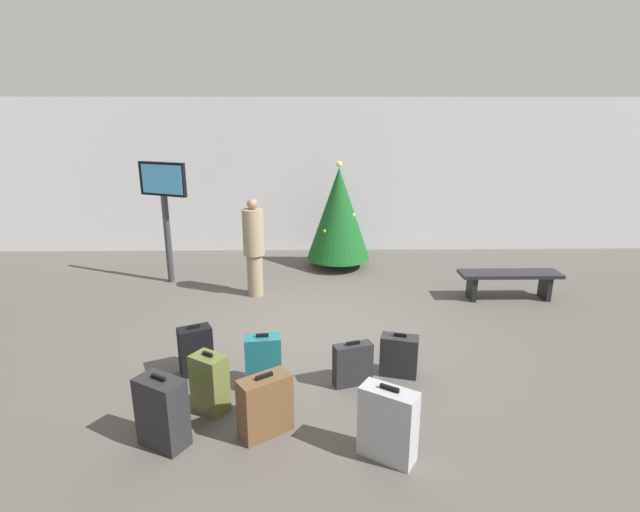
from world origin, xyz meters
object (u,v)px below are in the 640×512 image
Objects in this scene: suitcase_1 at (263,362)px; waiting_bench at (509,278)px; flight_info_kiosk at (164,198)px; suitcase_2 at (353,364)px; suitcase_3 at (162,412)px; suitcase_4 at (388,424)px; suitcase_0 at (210,383)px; suitcase_5 at (265,406)px; suitcase_6 at (196,350)px; traveller_0 at (254,246)px; suitcase_7 at (399,356)px; holiday_tree at (339,214)px.

waiting_bench is at bearing 34.97° from suitcase_1.
flight_info_kiosk is 3.31× the size of suitcase_1.
suitcase_2 is at bearing -49.69° from flight_info_kiosk.
suitcase_4 is (2.11, -0.22, 0.00)m from suitcase_3.
suitcase_0 reaches higher than suitcase_1.
waiting_bench is 4.83m from suitcase_1.
suitcase_6 is (-0.96, 1.21, -0.01)m from suitcase_5.
suitcase_1 is at bearing -82.00° from traveller_0.
flight_info_kiosk is 3.56× the size of suitcase_6.
suitcase_0 is at bearing -91.61° from traveller_0.
suitcase_0 is 0.93× the size of suitcase_3.
suitcase_0 is at bearing -161.67° from suitcase_7.
suitcase_6 is at bearing -153.43° from waiting_bench.
holiday_tree reaches higher than suitcase_0.
traveller_0 is 2.33× the size of suitcase_3.
suitcase_7 is (0.50, -4.39, -0.88)m from holiday_tree.
suitcase_4 reaches higher than suitcase_3.
flight_info_kiosk is 4.10× the size of suitcase_2.
suitcase_7 is at bearing 76.05° from suitcase_4.
suitcase_0 is at bearing 156.43° from suitcase_4.
suitcase_4 reaches higher than suitcase_6.
traveller_0 is 3.16× the size of suitcase_7.
suitcase_2 is (-2.92, -2.71, -0.11)m from waiting_bench.
suitcase_7 is (-2.34, -2.50, -0.11)m from waiting_bench.
suitcase_7 is at bearing -43.24° from flight_info_kiosk.
suitcase_6 is at bearing 157.20° from suitcase_1.
suitcase_4 is at bearing -124.16° from waiting_bench.
suitcase_4 reaches higher than suitcase_2.
traveller_0 is (-1.55, -1.62, -0.23)m from holiday_tree.
suitcase_0 is at bearing -139.54° from suitcase_1.
suitcase_7 is at bearing 26.92° from suitcase_3.
traveller_0 is 3.12m from suitcase_1.
suitcase_1 is at bearing -176.93° from suitcase_2.
holiday_tree is 2.25m from traveller_0.
suitcase_5 is at bearing -83.31° from suitcase_1.
suitcase_4 is 1.13× the size of suitcase_5.
suitcase_0 is 1.94m from suitcase_4.
holiday_tree is at bearing 15.16° from flight_info_kiosk.
traveller_0 is at bearing 126.44° from suitcase_7.
flight_info_kiosk reaches higher than suitcase_2.
holiday_tree reaches higher than waiting_bench.
suitcase_2 is (1.04, 0.06, -0.07)m from suitcase_1.
suitcase_3 is 1.00× the size of suitcase_4.
suitcase_7 is (1.52, 1.11, -0.06)m from suitcase_5.
suitcase_5 is 1.21× the size of suitcase_7.
suitcase_1 is (-3.96, -2.77, -0.05)m from waiting_bench.
holiday_tree is at bearing 88.96° from suitcase_2.
suitcase_3 is 1.36× the size of suitcase_7.
suitcase_3 reaches higher than suitcase_7.
waiting_bench is 2.31× the size of suitcase_3.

